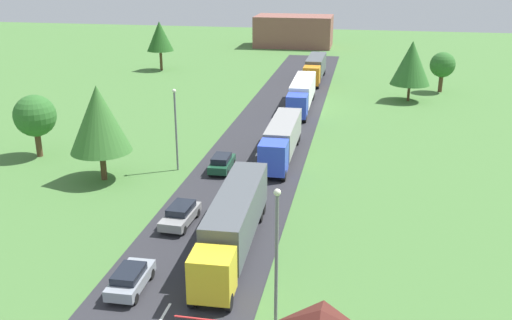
% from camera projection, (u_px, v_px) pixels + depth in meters
% --- Properties ---
extents(road, '(10.00, 140.00, 0.06)m').
position_uv_depth(road, '(240.00, 184.00, 50.26)').
color(road, '#2B2B30').
rests_on(road, ground).
extents(lane_marking_centre, '(0.16, 123.65, 0.01)m').
position_uv_depth(lane_marking_centre, '(235.00, 191.00, 48.62)').
color(lane_marking_centre, white).
rests_on(lane_marking_centre, road).
extents(truck_lead, '(2.91, 14.65, 3.80)m').
position_uv_depth(truck_lead, '(234.00, 220.00, 38.28)').
color(truck_lead, yellow).
rests_on(truck_lead, road).
extents(truck_second, '(2.58, 13.23, 3.45)m').
position_uv_depth(truck_second, '(282.00, 138.00, 56.03)').
color(truck_second, blue).
rests_on(truck_second, road).
extents(truck_third, '(2.72, 14.53, 3.58)m').
position_uv_depth(truck_third, '(302.00, 93.00, 74.51)').
color(truck_third, blue).
rests_on(truck_third, road).
extents(truck_fourth, '(2.55, 13.21, 3.62)m').
position_uv_depth(truck_fourth, '(315.00, 68.00, 91.38)').
color(truck_fourth, orange).
rests_on(truck_fourth, road).
extents(car_lead, '(1.83, 4.09, 1.43)m').
position_uv_depth(car_lead, '(130.00, 279.00, 34.01)').
color(car_lead, '#8C939E').
rests_on(car_lead, road).
extents(car_second, '(2.03, 4.49, 1.47)m').
position_uv_depth(car_second, '(180.00, 214.00, 42.44)').
color(car_second, gray).
rests_on(car_second, road).
extents(car_third, '(1.85, 4.30, 1.54)m').
position_uv_depth(car_third, '(222.00, 163.00, 52.99)').
color(car_third, '#19472D').
rests_on(car_third, road).
extents(lamppost_lead, '(0.36, 0.36, 8.26)m').
position_uv_depth(lamppost_lead, '(276.00, 256.00, 28.85)').
color(lamppost_lead, slate).
rests_on(lamppost_lead, ground).
extents(lamppost_second, '(0.36, 0.36, 7.68)m').
position_uv_depth(lamppost_second, '(176.00, 125.00, 52.22)').
color(lamppost_second, slate).
rests_on(lamppost_second, ground).
extents(tree_oak, '(4.09, 4.09, 6.22)m').
position_uv_depth(tree_oak, '(35.00, 116.00, 55.97)').
color(tree_oak, '#513823').
rests_on(tree_oak, ground).
extents(tree_birch, '(5.35, 5.35, 8.54)m').
position_uv_depth(tree_birch, '(99.00, 119.00, 49.56)').
color(tree_birch, '#513823').
rests_on(tree_birch, ground).
extents(tree_maple, '(4.56, 4.56, 8.38)m').
position_uv_depth(tree_maple, '(160.00, 36.00, 98.86)').
color(tree_maple, '#513823').
rests_on(tree_maple, ground).
extents(tree_pine, '(5.35, 5.35, 8.18)m').
position_uv_depth(tree_pine, '(411.00, 63.00, 77.60)').
color(tree_pine, '#513823').
rests_on(tree_pine, ground).
extents(tree_elm, '(3.63, 3.63, 5.82)m').
position_uv_depth(tree_elm, '(443.00, 65.00, 83.24)').
color(tree_elm, '#513823').
rests_on(tree_elm, ground).
extents(distant_building, '(16.58, 10.00, 6.63)m').
position_uv_depth(distant_building, '(294.00, 31.00, 126.21)').
color(distant_building, brown).
rests_on(distant_building, ground).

